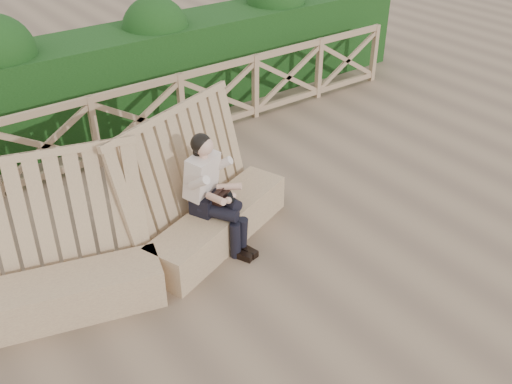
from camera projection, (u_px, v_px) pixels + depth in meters
ground at (286, 271)px, 6.44m from camera, size 60.00×60.00×0.00m
bench at (140, 242)px, 6.23m from camera, size 4.15×1.43×1.58m
woman at (211, 189)px, 6.46m from camera, size 0.59×0.92×1.43m
guardrail at (140, 119)px, 8.51m from camera, size 10.10×0.09×1.10m
hedge at (105, 82)px, 9.22m from camera, size 12.00×1.20×1.50m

